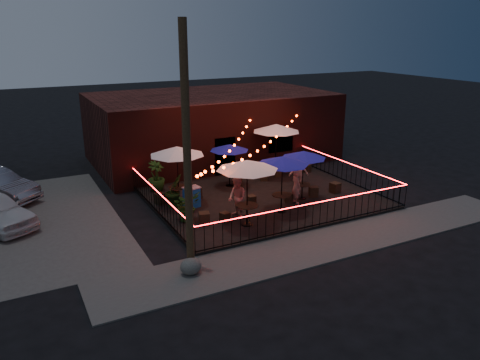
% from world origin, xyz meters
% --- Properties ---
extents(ground, '(110.00, 110.00, 0.00)m').
position_xyz_m(ground, '(0.00, 0.00, 0.00)').
color(ground, black).
rests_on(ground, ground).
extents(patio, '(10.00, 8.00, 0.15)m').
position_xyz_m(patio, '(0.00, 2.00, 0.07)').
color(patio, black).
rests_on(patio, ground).
extents(sidewalk, '(18.00, 2.50, 0.05)m').
position_xyz_m(sidewalk, '(0.00, -3.25, 0.03)').
color(sidewalk, '#474441').
rests_on(sidewalk, ground).
extents(brick_building, '(14.00, 8.00, 4.00)m').
position_xyz_m(brick_building, '(1.00, 9.99, 2.00)').
color(brick_building, '#33110E').
rests_on(brick_building, ground).
extents(utility_pole, '(0.26, 0.26, 8.00)m').
position_xyz_m(utility_pole, '(-5.40, -2.60, 4.00)').
color(utility_pole, '#322414').
rests_on(utility_pole, ground).
extents(fence_front, '(10.00, 0.04, 1.04)m').
position_xyz_m(fence_front, '(0.00, -2.00, 0.66)').
color(fence_front, black).
rests_on(fence_front, patio).
extents(fence_left, '(0.04, 8.00, 1.04)m').
position_xyz_m(fence_left, '(-5.00, 2.00, 0.66)').
color(fence_left, black).
rests_on(fence_left, patio).
extents(fence_right, '(0.04, 8.00, 1.04)m').
position_xyz_m(fence_right, '(5.00, 2.00, 0.66)').
color(fence_right, black).
rests_on(fence_right, patio).
extents(festoon_lights, '(10.02, 8.72, 1.32)m').
position_xyz_m(festoon_lights, '(-1.01, 1.70, 2.52)').
color(festoon_lights, red).
rests_on(festoon_lights, ground).
extents(cafe_table_0, '(3.08, 3.08, 2.70)m').
position_xyz_m(cafe_table_0, '(-2.17, -0.55, 2.62)').
color(cafe_table_0, black).
rests_on(cafe_table_0, patio).
extents(cafe_table_1, '(2.69, 2.69, 2.67)m').
position_xyz_m(cafe_table_1, '(-3.80, 2.89, 2.59)').
color(cafe_table_1, black).
rests_on(cafe_table_1, patio).
extents(cafe_table_2, '(2.85, 2.85, 2.47)m').
position_xyz_m(cafe_table_2, '(-0.18, 0.05, 2.40)').
color(cafe_table_2, black).
rests_on(cafe_table_2, patio).
extents(cafe_table_3, '(2.30, 2.30, 2.15)m').
position_xyz_m(cafe_table_3, '(-0.63, 4.19, 2.11)').
color(cafe_table_3, black).
rests_on(cafe_table_3, patio).
extents(cafe_table_4, '(2.67, 2.67, 2.28)m').
position_xyz_m(cafe_table_4, '(1.54, 0.98, 2.23)').
color(cafe_table_4, black).
rests_on(cafe_table_4, patio).
extents(cafe_table_5, '(2.88, 2.88, 2.79)m').
position_xyz_m(cafe_table_5, '(2.38, 4.73, 2.69)').
color(cafe_table_5, black).
rests_on(cafe_table_5, patio).
extents(bistro_chair_0, '(0.52, 0.52, 0.50)m').
position_xyz_m(bistro_chair_0, '(-3.68, 0.29, 0.40)').
color(bistro_chair_0, black).
rests_on(bistro_chair_0, patio).
extents(bistro_chair_1, '(0.41, 0.41, 0.40)m').
position_xyz_m(bistro_chair_1, '(-2.83, 0.13, 0.35)').
color(bistro_chair_1, black).
rests_on(bistro_chair_1, patio).
extents(bistro_chair_2, '(0.52, 0.52, 0.48)m').
position_xyz_m(bistro_chair_2, '(-4.52, 3.37, 0.39)').
color(bistro_chair_2, black).
rests_on(bistro_chair_2, patio).
extents(bistro_chair_3, '(0.43, 0.43, 0.50)m').
position_xyz_m(bistro_chair_3, '(-2.76, 3.37, 0.40)').
color(bistro_chair_3, black).
rests_on(bistro_chair_3, patio).
extents(bistro_chair_4, '(0.34, 0.34, 0.40)m').
position_xyz_m(bistro_chair_4, '(-0.90, 1.39, 0.35)').
color(bistro_chair_4, black).
rests_on(bistro_chair_4, patio).
extents(bistro_chair_5, '(0.44, 0.44, 0.41)m').
position_xyz_m(bistro_chair_5, '(0.72, 0.85, 0.35)').
color(bistro_chair_5, black).
rests_on(bistro_chair_5, patio).
extents(bistro_chair_6, '(0.43, 0.43, 0.43)m').
position_xyz_m(bistro_chair_6, '(-0.25, 4.00, 0.37)').
color(bistro_chair_6, black).
rests_on(bistro_chair_6, patio).
extents(bistro_chair_7, '(0.50, 0.50, 0.45)m').
position_xyz_m(bistro_chair_7, '(1.36, 4.16, 0.38)').
color(bistro_chair_7, black).
rests_on(bistro_chair_7, patio).
extents(bistro_chair_8, '(0.52, 0.52, 0.47)m').
position_xyz_m(bistro_chair_8, '(2.19, 0.96, 0.39)').
color(bistro_chair_8, black).
rests_on(bistro_chair_8, patio).
extents(bistro_chair_9, '(0.49, 0.49, 0.49)m').
position_xyz_m(bistro_chair_9, '(3.44, 0.93, 0.40)').
color(bistro_chair_9, black).
rests_on(bistro_chair_9, patio).
extents(bistro_chair_10, '(0.49, 0.49, 0.50)m').
position_xyz_m(bistro_chair_10, '(2.37, 4.46, 0.40)').
color(bistro_chair_10, black).
rests_on(bistro_chair_10, patio).
extents(bistro_chair_11, '(0.46, 0.46, 0.43)m').
position_xyz_m(bistro_chair_11, '(4.22, 4.38, 0.36)').
color(bistro_chair_11, black).
rests_on(bistro_chair_11, patio).
extents(patron_a, '(0.38, 0.57, 1.55)m').
position_xyz_m(patron_a, '(0.98, 0.65, 0.92)').
color(patron_a, tan).
rests_on(patron_a, patio).
extents(patron_b, '(0.73, 0.90, 1.73)m').
position_xyz_m(patron_b, '(-2.18, 0.30, 1.02)').
color(patron_b, '#D3A58B').
rests_on(patron_b, patio).
extents(patron_c, '(1.12, 0.87, 1.53)m').
position_xyz_m(patron_c, '(2.49, 2.66, 0.92)').
color(patron_c, tan).
rests_on(patron_c, patio).
extents(potted_shrub_a, '(1.39, 1.31, 1.23)m').
position_xyz_m(potted_shrub_a, '(-4.15, 1.01, 0.77)').
color(potted_shrub_a, '#143C11').
rests_on(potted_shrub_a, patio).
extents(potted_shrub_b, '(0.98, 0.88, 1.48)m').
position_xyz_m(potted_shrub_b, '(-4.06, 2.76, 0.89)').
color(potted_shrub_b, '#1F4114').
rests_on(potted_shrub_b, patio).
extents(potted_shrub_c, '(1.09, 1.09, 1.46)m').
position_xyz_m(potted_shrub_c, '(-4.11, 5.16, 0.88)').
color(potted_shrub_c, '#10390A').
rests_on(potted_shrub_c, patio).
extents(cooler, '(0.77, 0.61, 0.93)m').
position_xyz_m(cooler, '(-3.41, 2.30, 0.62)').
color(cooler, '#1351B3').
rests_on(cooler, patio).
extents(boulder, '(0.84, 0.73, 0.62)m').
position_xyz_m(boulder, '(-5.59, -3.07, 0.31)').
color(boulder, '#3F3F3A').
rests_on(boulder, ground).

